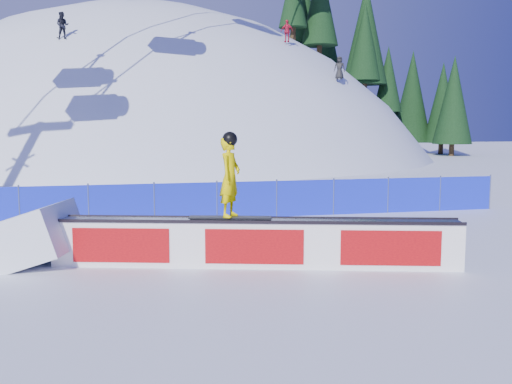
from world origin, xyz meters
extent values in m
plane|color=white|center=(0.00, 0.00, 0.00)|extent=(160.00, 160.00, 0.00)
sphere|color=white|center=(0.00, 42.00, -18.00)|extent=(64.00, 64.00, 64.00)
cylinder|color=#362515|center=(12.53, 39.73, 11.96)|extent=(0.50, 0.50, 1.40)
cylinder|color=#362515|center=(15.08, 37.77, 10.51)|extent=(0.50, 0.50, 1.40)
cylinder|color=#362515|center=(18.09, 44.60, 8.87)|extent=(0.50, 0.50, 1.40)
cone|color=black|center=(18.09, 44.60, 14.01)|extent=(4.00, 4.00, 9.09)
cylinder|color=#362515|center=(18.30, 45.18, 8.66)|extent=(0.50, 0.50, 1.40)
cone|color=black|center=(18.30, 45.18, 14.19)|extent=(4.34, 4.34, 9.87)
cylinder|color=#362515|center=(20.48, 43.55, 7.14)|extent=(0.50, 0.50, 1.40)
cone|color=black|center=(20.48, 43.55, 11.30)|extent=(3.14, 3.14, 7.13)
cylinder|color=#362515|center=(22.19, 44.77, 5.49)|extent=(0.50, 0.50, 1.40)
cone|color=black|center=(22.19, 44.77, 11.05)|extent=(4.37, 4.37, 9.93)
cylinder|color=#362515|center=(24.95, 39.00, 2.41)|extent=(0.50, 0.50, 1.40)
cone|color=black|center=(24.95, 39.00, 7.53)|extent=(3.98, 3.98, 9.04)
cylinder|color=#362515|center=(26.12, 41.74, 1.09)|extent=(0.50, 0.50, 1.40)
cone|color=black|center=(26.12, 41.74, 5.64)|extent=(3.48, 3.48, 7.90)
cylinder|color=#362515|center=(27.11, 40.10, 0.60)|extent=(0.50, 0.50, 1.40)
cone|color=black|center=(27.11, 40.10, 6.08)|extent=(4.30, 4.30, 9.76)
cylinder|color=#362515|center=(28.77, 39.90, 0.60)|extent=(0.50, 0.50, 1.40)
cone|color=black|center=(28.77, 39.90, 5.94)|extent=(4.17, 4.17, 9.47)
cylinder|color=#362515|center=(30.04, 39.66, 0.60)|extent=(0.50, 0.50, 1.40)
cone|color=black|center=(30.04, 39.66, 5.75)|extent=(4.01, 4.01, 9.11)
cube|color=#1528D9|center=(0.00, 4.50, 0.60)|extent=(22.00, 0.03, 1.20)
cylinder|color=#3A4468|center=(-5.00, 4.50, 0.65)|extent=(0.05, 0.05, 1.30)
cylinder|color=#3A4468|center=(-3.00, 4.50, 0.65)|extent=(0.05, 0.05, 1.30)
cylinder|color=#3A4468|center=(-1.00, 4.50, 0.65)|extent=(0.05, 0.05, 1.30)
cylinder|color=#3A4468|center=(1.00, 4.50, 0.65)|extent=(0.05, 0.05, 1.30)
cylinder|color=#3A4468|center=(3.00, 4.50, 0.65)|extent=(0.05, 0.05, 1.30)
cylinder|color=#3A4468|center=(5.00, 4.50, 0.65)|extent=(0.05, 0.05, 1.30)
cylinder|color=#3A4468|center=(7.00, 4.50, 0.65)|extent=(0.05, 0.05, 1.30)
cylinder|color=#3A4468|center=(9.00, 4.50, 0.65)|extent=(0.05, 0.05, 1.30)
cylinder|color=#3A4468|center=(11.00, 4.50, 0.65)|extent=(0.05, 0.05, 1.30)
cube|color=white|center=(0.82, -1.88, 0.49)|extent=(8.56, 2.87, 0.98)
cube|color=gray|center=(0.82, -1.88, 1.00)|extent=(8.48, 2.88, 0.04)
cube|color=black|center=(0.74, -2.16, 1.01)|extent=(8.42, 2.38, 0.07)
cube|color=black|center=(0.90, -1.60, 1.01)|extent=(8.42, 2.38, 0.07)
cube|color=red|center=(0.74, -2.16, 0.49)|extent=(7.99, 2.25, 0.74)
cube|color=red|center=(0.89, -1.61, 0.49)|extent=(7.99, 2.25, 0.74)
cube|color=black|center=(0.31, -1.74, 1.06)|extent=(1.79, 0.78, 0.03)
imported|color=#FFEA00|center=(0.31, -1.74, 1.94)|extent=(0.69, 0.75, 1.71)
sphere|color=black|center=(0.31, -1.74, 2.73)|extent=(0.32, 0.32, 0.32)
imported|color=black|center=(-5.51, 24.83, 9.26)|extent=(0.91, 0.77, 1.65)
imported|color=red|center=(10.17, 28.61, 10.05)|extent=(1.03, 0.86, 1.65)
imported|color=black|center=(13.49, 26.22, 7.17)|extent=(0.96, 0.82, 1.65)
camera|label=1|loc=(-1.83, -13.60, 3.02)|focal=40.00mm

